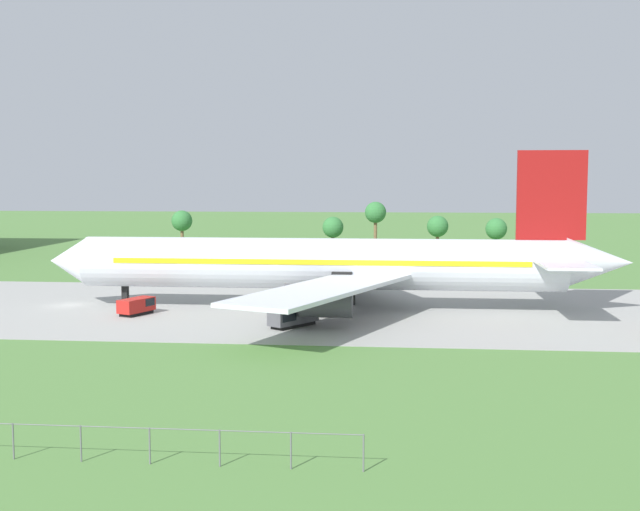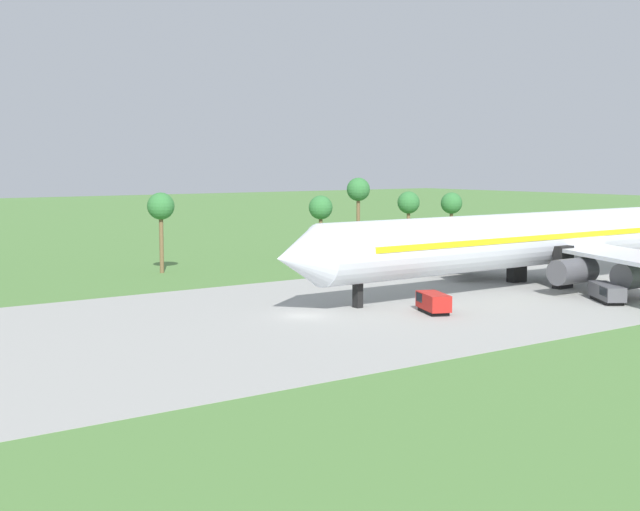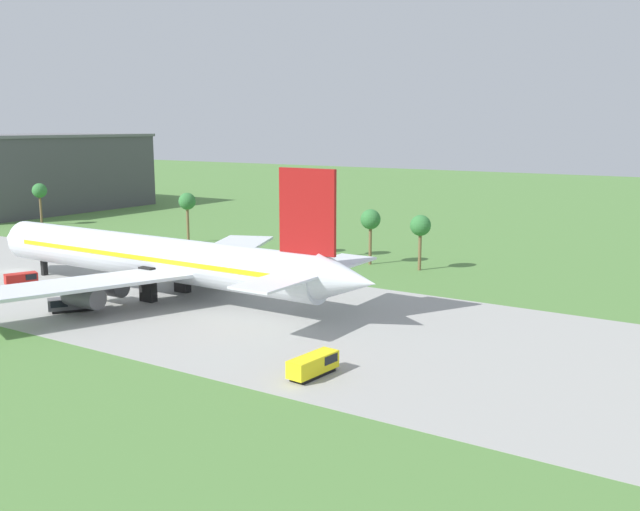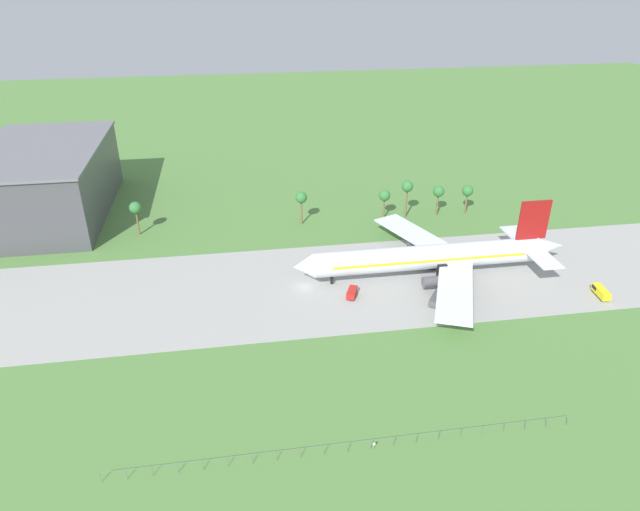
# 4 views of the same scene
# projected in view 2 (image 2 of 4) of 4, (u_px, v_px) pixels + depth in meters

# --- Properties ---
(ground_plane) EXTENTS (600.00, 600.00, 0.00)m
(ground_plane) POSITION_uv_depth(u_px,v_px,m) (303.00, 316.00, 85.21)
(ground_plane) COLOR #517F3D
(taxiway_strip) EXTENTS (320.00, 44.00, 0.02)m
(taxiway_strip) POSITION_uv_depth(u_px,v_px,m) (303.00, 316.00, 85.21)
(taxiway_strip) COLOR #9E9E99
(taxiway_strip) RESTS_ON ground_plane
(jet_airliner) EXTENTS (72.27, 60.28, 19.45)m
(jet_airliner) POSITION_uv_depth(u_px,v_px,m) (533.00, 239.00, 105.16)
(jet_airliner) COLOR silver
(jet_airliner) RESTS_ON ground_plane
(baggage_tug) EXTENTS (5.19, 6.22, 1.89)m
(baggage_tug) POSITION_uv_depth(u_px,v_px,m) (608.00, 293.00, 93.13)
(baggage_tug) COLOR black
(baggage_tug) RESTS_ON ground_plane
(catering_van) EXTENTS (3.66, 5.09, 1.98)m
(catering_van) POSITION_uv_depth(u_px,v_px,m) (433.00, 302.00, 86.62)
(catering_van) COLOR black
(catering_van) RESTS_ON ground_plane
(palm_tree_row) EXTENTS (106.59, 3.60, 12.27)m
(palm_tree_row) POSITION_uv_depth(u_px,v_px,m) (274.00, 206.00, 128.07)
(palm_tree_row) COLOR brown
(palm_tree_row) RESTS_ON ground_plane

